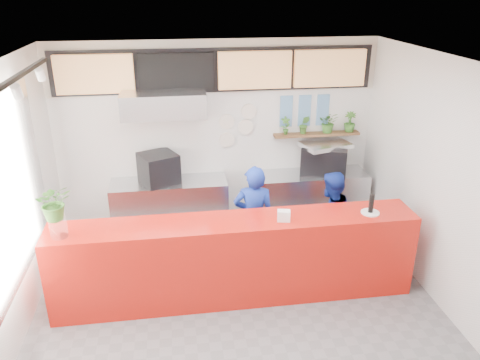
# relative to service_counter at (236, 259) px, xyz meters

# --- Properties ---
(floor) EXTENTS (5.00, 5.00, 0.00)m
(floor) POSITION_rel_service_counter_xyz_m (0.00, -0.40, -0.55)
(floor) COLOR slate
(floor) RESTS_ON ground
(ceiling) EXTENTS (5.00, 5.00, 0.00)m
(ceiling) POSITION_rel_service_counter_xyz_m (0.00, -0.40, 2.45)
(ceiling) COLOR silver
(wall_back) EXTENTS (5.00, 0.00, 5.00)m
(wall_back) POSITION_rel_service_counter_xyz_m (0.00, 2.10, 0.95)
(wall_back) COLOR white
(wall_back) RESTS_ON ground
(wall_left) EXTENTS (0.00, 5.00, 5.00)m
(wall_left) POSITION_rel_service_counter_xyz_m (-2.50, -0.40, 0.95)
(wall_left) COLOR white
(wall_left) RESTS_ON ground
(wall_right) EXTENTS (0.00, 5.00, 5.00)m
(wall_right) POSITION_rel_service_counter_xyz_m (2.50, -0.40, 0.95)
(wall_right) COLOR white
(wall_right) RESTS_ON ground
(service_counter) EXTENTS (4.50, 0.60, 1.10)m
(service_counter) POSITION_rel_service_counter_xyz_m (0.00, 0.00, 0.00)
(service_counter) COLOR red
(service_counter) RESTS_ON ground
(cream_band) EXTENTS (5.00, 0.02, 0.80)m
(cream_band) POSITION_rel_service_counter_xyz_m (0.00, 2.09, 2.05)
(cream_band) COLOR beige
(cream_band) RESTS_ON wall_back
(prep_bench) EXTENTS (1.80, 0.60, 0.90)m
(prep_bench) POSITION_rel_service_counter_xyz_m (-0.80, 1.80, -0.10)
(prep_bench) COLOR #B2B5BA
(prep_bench) RESTS_ON ground
(panini_oven) EXTENTS (0.68, 0.68, 0.46)m
(panini_oven) POSITION_rel_service_counter_xyz_m (-0.94, 1.80, 0.58)
(panini_oven) COLOR black
(panini_oven) RESTS_ON prep_bench
(extraction_hood) EXTENTS (1.20, 0.70, 0.35)m
(extraction_hood) POSITION_rel_service_counter_xyz_m (-0.80, 1.75, 1.60)
(extraction_hood) COLOR #B2B5BA
(extraction_hood) RESTS_ON ceiling
(hood_lip) EXTENTS (1.20, 0.69, 0.31)m
(hood_lip) POSITION_rel_service_counter_xyz_m (-0.80, 1.75, 1.40)
(hood_lip) COLOR #B2B5BA
(hood_lip) RESTS_ON ceiling
(right_bench) EXTENTS (1.80, 0.60, 0.90)m
(right_bench) POSITION_rel_service_counter_xyz_m (1.50, 1.80, -0.10)
(right_bench) COLOR #B2B5BA
(right_bench) RESTS_ON ground
(espresso_machine) EXTENTS (0.85, 0.73, 0.46)m
(espresso_machine) POSITION_rel_service_counter_xyz_m (1.69, 1.80, 0.58)
(espresso_machine) COLOR black
(espresso_machine) RESTS_ON right_bench
(espresso_tray) EXTENTS (0.85, 0.69, 0.07)m
(espresso_tray) POSITION_rel_service_counter_xyz_m (1.69, 1.80, 0.83)
(espresso_tray) COLOR silver
(espresso_tray) RESTS_ON espresso_machine
(herb_shelf) EXTENTS (1.40, 0.18, 0.04)m
(herb_shelf) POSITION_rel_service_counter_xyz_m (1.60, 2.00, 0.95)
(herb_shelf) COLOR brown
(herb_shelf) RESTS_ON wall_back
(menu_board_far_left) EXTENTS (1.10, 0.10, 0.55)m
(menu_board_far_left) POSITION_rel_service_counter_xyz_m (-1.75, 1.98, 2.00)
(menu_board_far_left) COLOR tan
(menu_board_far_left) RESTS_ON wall_back
(menu_board_mid_left) EXTENTS (1.10, 0.10, 0.55)m
(menu_board_mid_left) POSITION_rel_service_counter_xyz_m (-0.59, 1.98, 2.00)
(menu_board_mid_left) COLOR black
(menu_board_mid_left) RESTS_ON wall_back
(menu_board_mid_right) EXTENTS (1.10, 0.10, 0.55)m
(menu_board_mid_right) POSITION_rel_service_counter_xyz_m (0.57, 1.98, 2.00)
(menu_board_mid_right) COLOR tan
(menu_board_mid_right) RESTS_ON wall_back
(menu_board_far_right) EXTENTS (1.10, 0.10, 0.55)m
(menu_board_far_right) POSITION_rel_service_counter_xyz_m (1.73, 1.98, 2.00)
(menu_board_far_right) COLOR tan
(menu_board_far_right) RESTS_ON wall_back
(soffit) EXTENTS (4.80, 0.04, 0.65)m
(soffit) POSITION_rel_service_counter_xyz_m (0.00, 2.06, 2.00)
(soffit) COLOR black
(soffit) RESTS_ON wall_back
(window_pane) EXTENTS (0.04, 2.20, 1.90)m
(window_pane) POSITION_rel_service_counter_xyz_m (-2.47, -0.10, 1.15)
(window_pane) COLOR silver
(window_pane) RESTS_ON wall_left
(window_frame) EXTENTS (0.03, 2.30, 2.00)m
(window_frame) POSITION_rel_service_counter_xyz_m (-2.45, -0.10, 1.15)
(window_frame) COLOR #B2B5BA
(window_frame) RESTS_ON wall_left
(track_rail) EXTENTS (0.05, 2.40, 0.04)m
(track_rail) POSITION_rel_service_counter_xyz_m (-2.10, -0.40, 2.39)
(track_rail) COLOR black
(track_rail) RESTS_ON ceiling
(dec_plate_a) EXTENTS (0.24, 0.03, 0.24)m
(dec_plate_a) POSITION_rel_service_counter_xyz_m (0.15, 2.07, 1.20)
(dec_plate_a) COLOR silver
(dec_plate_a) RESTS_ON wall_back
(dec_plate_b) EXTENTS (0.24, 0.03, 0.24)m
(dec_plate_b) POSITION_rel_service_counter_xyz_m (0.45, 2.07, 1.10)
(dec_plate_b) COLOR silver
(dec_plate_b) RESTS_ON wall_back
(dec_plate_c) EXTENTS (0.24, 0.03, 0.24)m
(dec_plate_c) POSITION_rel_service_counter_xyz_m (0.15, 2.07, 0.90)
(dec_plate_c) COLOR silver
(dec_plate_c) RESTS_ON wall_back
(dec_plate_d) EXTENTS (0.24, 0.03, 0.24)m
(dec_plate_d) POSITION_rel_service_counter_xyz_m (0.50, 2.07, 1.35)
(dec_plate_d) COLOR silver
(dec_plate_d) RESTS_ON wall_back
(photo_frame_a) EXTENTS (0.20, 0.02, 0.25)m
(photo_frame_a) POSITION_rel_service_counter_xyz_m (1.10, 2.08, 1.45)
(photo_frame_a) COLOR #598CBF
(photo_frame_a) RESTS_ON wall_back
(photo_frame_b) EXTENTS (0.20, 0.02, 0.25)m
(photo_frame_b) POSITION_rel_service_counter_xyz_m (1.40, 2.08, 1.45)
(photo_frame_b) COLOR #598CBF
(photo_frame_b) RESTS_ON wall_back
(photo_frame_c) EXTENTS (0.20, 0.02, 0.25)m
(photo_frame_c) POSITION_rel_service_counter_xyz_m (1.70, 2.08, 1.45)
(photo_frame_c) COLOR #598CBF
(photo_frame_c) RESTS_ON wall_back
(photo_frame_d) EXTENTS (0.20, 0.02, 0.25)m
(photo_frame_d) POSITION_rel_service_counter_xyz_m (1.10, 2.08, 1.20)
(photo_frame_d) COLOR #598CBF
(photo_frame_d) RESTS_ON wall_back
(photo_frame_e) EXTENTS (0.20, 0.02, 0.25)m
(photo_frame_e) POSITION_rel_service_counter_xyz_m (1.40, 2.08, 1.20)
(photo_frame_e) COLOR #598CBF
(photo_frame_e) RESTS_ON wall_back
(photo_frame_f) EXTENTS (0.20, 0.02, 0.25)m
(photo_frame_f) POSITION_rel_service_counter_xyz_m (1.70, 2.08, 1.20)
(photo_frame_f) COLOR #598CBF
(photo_frame_f) RESTS_ON wall_back
(staff_center) EXTENTS (0.62, 0.47, 1.54)m
(staff_center) POSITION_rel_service_counter_xyz_m (0.34, 0.63, 0.22)
(staff_center) COLOR #152E96
(staff_center) RESTS_ON ground
(staff_right) EXTENTS (0.87, 0.83, 1.40)m
(staff_right) POSITION_rel_service_counter_xyz_m (1.40, 0.58, 0.15)
(staff_right) COLOR #152E96
(staff_right) RESTS_ON ground
(herb_a) EXTENTS (0.16, 0.11, 0.29)m
(herb_a) POSITION_rel_service_counter_xyz_m (1.08, 2.00, 1.12)
(herb_a) COLOR #386D26
(herb_a) RESTS_ON herb_shelf
(herb_b) EXTENTS (0.20, 0.17, 0.30)m
(herb_b) POSITION_rel_service_counter_xyz_m (1.39, 2.00, 1.12)
(herb_b) COLOR #386D26
(herb_b) RESTS_ON herb_shelf
(herb_c) EXTENTS (0.36, 0.34, 0.34)m
(herb_c) POSITION_rel_service_counter_xyz_m (1.79, 2.00, 1.14)
(herb_c) COLOR #386D26
(herb_c) RESTS_ON herb_shelf
(herb_d) EXTENTS (0.23, 0.22, 0.33)m
(herb_d) POSITION_rel_service_counter_xyz_m (2.14, 2.00, 1.13)
(herb_d) COLOR #386D26
(herb_d) RESTS_ON herb_shelf
(glass_vase) EXTENTS (0.25, 0.25, 0.24)m
(glass_vase) POSITION_rel_service_counter_xyz_m (-2.02, -0.10, 0.67)
(glass_vase) COLOR white
(glass_vase) RESTS_ON service_counter
(basil_vase) EXTENTS (0.46, 0.43, 0.42)m
(basil_vase) POSITION_rel_service_counter_xyz_m (-2.02, -0.10, 0.98)
(basil_vase) COLOR #386D26
(basil_vase) RESTS_ON glass_vase
(napkin_holder) EXTENTS (0.17, 0.13, 0.14)m
(napkin_holder) POSITION_rel_service_counter_xyz_m (0.57, -0.09, 0.62)
(napkin_holder) COLOR white
(napkin_holder) RESTS_ON service_counter
(white_plate) EXTENTS (0.28, 0.28, 0.02)m
(white_plate) POSITION_rel_service_counter_xyz_m (1.69, -0.05, 0.56)
(white_plate) COLOR white
(white_plate) RESTS_ON service_counter
(pepper_mill) EXTENTS (0.06, 0.06, 0.24)m
(pepper_mill) POSITION_rel_service_counter_xyz_m (1.69, -0.05, 0.69)
(pepper_mill) COLOR black
(pepper_mill) RESTS_ON white_plate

